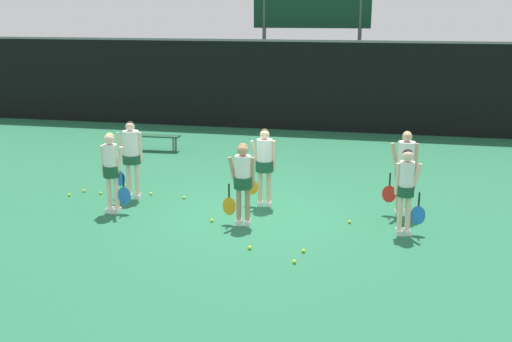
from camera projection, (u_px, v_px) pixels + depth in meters
name	position (u px, v px, depth m)	size (l,w,h in m)	color
ground_plane	(254.00, 214.00, 12.62)	(140.00, 140.00, 0.00)	#216642
fence_windscreen	(311.00, 86.00, 20.95)	(60.00, 0.08, 3.18)	black
scoreboard	(312.00, 14.00, 22.16)	(4.37, 0.15, 5.13)	#515156
bench_courtside	(152.00, 137.00, 18.25)	(1.74, 0.44, 0.47)	#19472D
player_0	(111.00, 166.00, 12.49)	(0.63, 0.34, 1.71)	beige
player_1	(243.00, 177.00, 11.78)	(0.64, 0.37, 1.66)	tan
player_2	(406.00, 185.00, 11.25)	(0.61, 0.33, 1.66)	beige
player_3	(131.00, 153.00, 13.44)	(0.67, 0.41, 1.77)	beige
player_4	(264.00, 161.00, 12.93)	(0.67, 0.39, 1.71)	beige
player_5	(405.00, 166.00, 12.32)	(0.68, 0.40, 1.78)	tan
tennis_ball_0	(303.00, 251.00, 10.59)	(0.07, 0.07, 0.07)	#CCE033
tennis_ball_1	(387.00, 196.00, 13.75)	(0.06, 0.06, 0.06)	#CCE033
tennis_ball_2	(212.00, 220.00, 12.13)	(0.07, 0.07, 0.07)	#CCE033
tennis_ball_3	(184.00, 197.00, 13.62)	(0.07, 0.07, 0.07)	#CCE033
tennis_ball_4	(294.00, 262.00, 10.13)	(0.07, 0.07, 0.07)	#CCE033
tennis_ball_5	(128.00, 185.00, 14.62)	(0.07, 0.07, 0.07)	#CCE033
tennis_ball_6	(84.00, 191.00, 14.11)	(0.07, 0.07, 0.07)	#CCE033
tennis_ball_7	(151.00, 194.00, 13.89)	(0.07, 0.07, 0.07)	#CCE033
tennis_ball_8	(349.00, 222.00, 12.05)	(0.07, 0.07, 0.07)	#CCE033
tennis_ball_9	(69.00, 195.00, 13.81)	(0.07, 0.07, 0.07)	#CCE033
tennis_ball_10	(100.00, 193.00, 13.93)	(0.07, 0.07, 0.07)	#CCE033
tennis_ball_11	(250.00, 248.00, 10.73)	(0.07, 0.07, 0.07)	#CCE033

